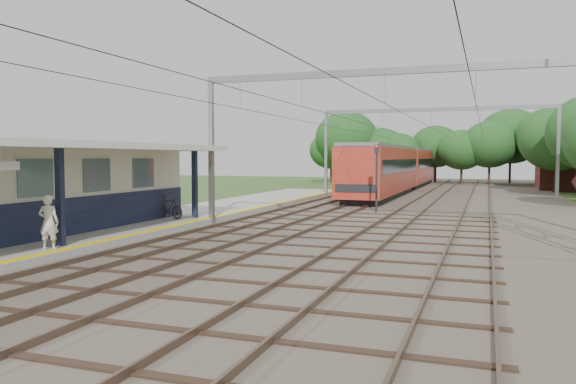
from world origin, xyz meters
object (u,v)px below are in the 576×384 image
at_px(bicycle, 169,208).
at_px(train, 401,167).
at_px(person, 49,222).
at_px(signal_post, 377,172).

bearing_deg(bicycle, train, 3.41).
xyz_separation_m(person, train, (5.19, 40.11, 1.06)).
distance_m(person, signal_post, 19.23).
height_order(train, signal_post, train).
distance_m(bicycle, signal_post, 12.16).
bearing_deg(train, bicycle, -101.58).
bearing_deg(train, person, -97.38).
relative_size(person, train, 0.04).
relative_size(person, signal_post, 0.44).
height_order(bicycle, train, train).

